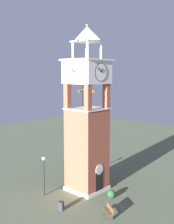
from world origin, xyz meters
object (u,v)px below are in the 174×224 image
object	(u,v)px
clock_tower	(87,125)
trash_bin	(61,206)
park_bench	(109,211)
lamp_post	(44,169)

from	to	relation	value
clock_tower	trash_bin	xyz separation A→B (m)	(-5.02, -1.47, -6.46)
park_bench	lamp_post	distance (m)	7.80
lamp_post	trash_bin	distance (m)	4.41
clock_tower	trash_bin	distance (m)	8.31
clock_tower	trash_bin	bearing A→B (deg)	-163.63
lamp_post	clock_tower	bearing A→B (deg)	-27.77
clock_tower	lamp_post	bearing A→B (deg)	152.23
clock_tower	lamp_post	world-z (taller)	clock_tower
trash_bin	lamp_post	bearing A→B (deg)	74.81
lamp_post	park_bench	bearing A→B (deg)	-81.84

